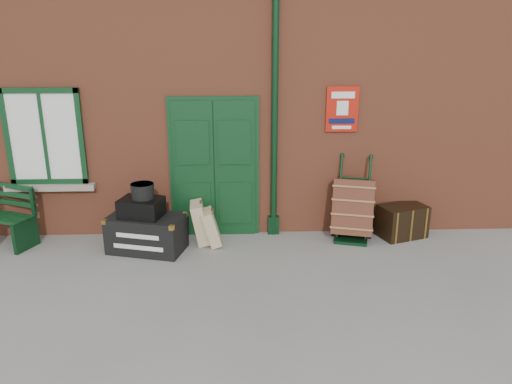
{
  "coord_description": "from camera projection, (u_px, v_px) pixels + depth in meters",
  "views": [
    {
      "loc": [
        0.09,
        -6.21,
        3.23
      ],
      "look_at": [
        0.33,
        0.6,
        1.0
      ],
      "focal_mm": 35.0,
      "sensor_mm": 36.0,
      "label": 1
    }
  ],
  "objects": [
    {
      "name": "ground",
      "position": [
        234.0,
        274.0,
        6.9
      ],
      "size": [
        80.0,
        80.0,
        0.0
      ],
      "primitive_type": "plane",
      "color": "gray",
      "rests_on": "ground"
    },
    {
      "name": "station_building",
      "position": [
        233.0,
        88.0,
        9.55
      ],
      "size": [
        10.3,
        4.3,
        4.36
      ],
      "color": "#9E4E33",
      "rests_on": "ground"
    },
    {
      "name": "suitcase_front",
      "position": [
        211.0,
        227.0,
        7.77
      ],
      "size": [
        0.34,
        0.44,
        0.58
      ],
      "primitive_type": "cube",
      "rotation": [
        0.0,
        -0.27,
        0.08
      ],
      "color": "tan",
      "rests_on": "ground"
    },
    {
      "name": "suitcase_back",
      "position": [
        200.0,
        222.0,
        7.85
      ],
      "size": [
        0.33,
        0.48,
        0.67
      ],
      "primitive_type": "cube",
      "rotation": [
        0.0,
        -0.18,
        0.08
      ],
      "color": "tan",
      "rests_on": "ground"
    },
    {
      "name": "dark_trunk",
      "position": [
        402.0,
        221.0,
        8.1
      ],
      "size": [
        0.84,
        0.69,
        0.53
      ],
      "primitive_type": "cube",
      "rotation": [
        0.0,
        0.0,
        0.34
      ],
      "color": "black",
      "rests_on": "ground"
    },
    {
      "name": "hatbox",
      "position": [
        143.0,
        191.0,
        7.39
      ],
      "size": [
        0.41,
        0.41,
        0.22
      ],
      "primitive_type": "cylinder",
      "rotation": [
        0.0,
        0.0,
        -0.26
      ],
      "color": "black",
      "rests_on": "strongbox"
    },
    {
      "name": "houdini_trunk",
      "position": [
        147.0,
        233.0,
        7.57
      ],
      "size": [
        1.23,
        0.87,
        0.56
      ],
      "primitive_type": "cube",
      "rotation": [
        0.0,
        0.0,
        -0.26
      ],
      "color": "black",
      "rests_on": "ground"
    },
    {
      "name": "porter_trolley",
      "position": [
        353.0,
        208.0,
        7.97
      ],
      "size": [
        0.79,
        0.83,
        1.32
      ],
      "rotation": [
        0.0,
        0.0,
        -0.26
      ],
      "color": "black",
      "rests_on": "ground"
    },
    {
      "name": "strongbox",
      "position": [
        141.0,
        208.0,
        7.44
      ],
      "size": [
        0.71,
        0.59,
        0.28
      ],
      "primitive_type": "cube",
      "rotation": [
        0.0,
        0.0,
        -0.26
      ],
      "color": "black",
      "rests_on": "houdini_trunk"
    }
  ]
}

